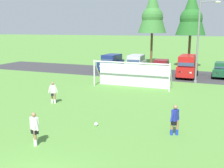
# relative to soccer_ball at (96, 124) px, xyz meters

# --- Properties ---
(ground_plane) EXTENTS (400.00, 400.00, 0.00)m
(ground_plane) POSITION_rel_soccer_ball_xyz_m (0.48, 8.33, -0.11)
(ground_plane) COLOR #518438
(parking_lot_strip) EXTENTS (52.00, 8.40, 0.01)m
(parking_lot_strip) POSITION_rel_soccer_ball_xyz_m (0.48, 19.32, -0.11)
(parking_lot_strip) COLOR #333335
(parking_lot_strip) RESTS_ON ground
(soccer_ball) EXTENTS (0.22, 0.22, 0.22)m
(soccer_ball) POSITION_rel_soccer_ball_xyz_m (0.00, 0.00, 0.00)
(soccer_ball) COLOR white
(soccer_ball) RESTS_ON ground
(soccer_goal) EXTENTS (7.44, 2.03, 2.57)m
(soccer_goal) POSITION_rel_soccer_ball_xyz_m (-1.22, 10.85, 1.18)
(soccer_goal) COLOR white
(soccer_goal) RESTS_ON ground
(player_striker_near) EXTENTS (0.43, 0.68, 1.64)m
(player_striker_near) POSITION_rel_soccer_ball_xyz_m (4.40, 0.32, 0.71)
(player_striker_near) COLOR #936B4C
(player_striker_near) RESTS_ON ground
(player_midfield_center) EXTENTS (0.70, 0.39, 1.64)m
(player_midfield_center) POSITION_rel_soccer_ball_xyz_m (-1.65, -3.41, 0.71)
(player_midfield_center) COLOR #936B4C
(player_midfield_center) RESTS_ON ground
(player_defender_far) EXTENTS (0.70, 0.42, 1.64)m
(player_defender_far) POSITION_rel_soccer_ball_xyz_m (-5.02, 3.16, 0.71)
(player_defender_far) COLOR #936B4C
(player_defender_far) RESTS_ON ground
(parked_car_slot_far_left) EXTENTS (2.37, 4.72, 2.16)m
(parked_car_slot_far_left) POSITION_rel_soccer_ball_xyz_m (-6.93, 19.71, 1.00)
(parked_car_slot_far_left) COLOR navy
(parked_car_slot_far_left) RESTS_ON ground
(parked_car_slot_left) EXTENTS (2.30, 4.68, 2.16)m
(parked_car_slot_left) POSITION_rel_soccer_ball_xyz_m (-3.70, 20.31, 1.00)
(parked_car_slot_left) COLOR #B2B2BC
(parked_car_slot_left) RESTS_ON ground
(parked_car_slot_center_left) EXTENTS (2.19, 4.28, 1.72)m
(parked_car_slot_center_left) POSITION_rel_soccer_ball_xyz_m (-0.27, 19.88, 0.77)
(parked_car_slot_center_left) COLOR maroon
(parked_car_slot_center_left) RESTS_ON ground
(parked_car_slot_center) EXTENTS (2.20, 4.80, 2.52)m
(parked_car_slot_center) POSITION_rel_soccer_ball_xyz_m (3.14, 18.36, 1.23)
(parked_car_slot_center) COLOR red
(parked_car_slot_center) RESTS_ON ground
(parked_car_slot_center_right) EXTENTS (2.28, 4.32, 1.72)m
(parked_car_slot_center_right) POSITION_rel_soccer_ball_xyz_m (6.91, 19.79, 0.77)
(parked_car_slot_center_right) COLOR #194C2D
(parked_car_slot_center_right) RESTS_ON ground
(tree_left_edge) EXTENTS (4.40, 4.40, 11.74)m
(tree_left_edge) POSITION_rel_soccer_ball_xyz_m (-3.59, 28.55, 7.96)
(tree_left_edge) COLOR brown
(tree_left_edge) RESTS_ON ground
(tree_mid_left) EXTENTS (4.17, 4.17, 11.13)m
(tree_mid_left) POSITION_rel_soccer_ball_xyz_m (2.41, 26.61, 7.54)
(tree_mid_left) COLOR brown
(tree_mid_left) RESTS_ON ground
(street_lamp) EXTENTS (2.00, 0.32, 8.20)m
(street_lamp) POSITION_rel_soccer_ball_xyz_m (4.47, 15.03, 4.13)
(street_lamp) COLOR slate
(street_lamp) RESTS_ON ground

